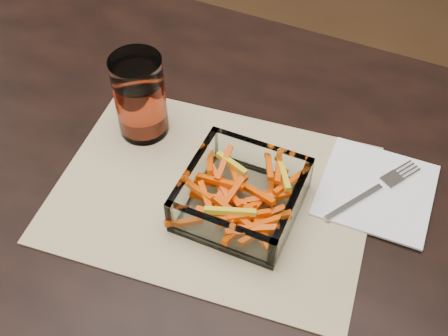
# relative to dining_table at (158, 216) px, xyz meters

# --- Properties ---
(dining_table) EXTENTS (1.60, 0.90, 0.75)m
(dining_table) POSITION_rel_dining_table_xyz_m (0.00, 0.00, 0.00)
(dining_table) COLOR black
(dining_table) RESTS_ON ground
(placemat) EXTENTS (0.48, 0.38, 0.00)m
(placemat) POSITION_rel_dining_table_xyz_m (0.09, 0.02, 0.09)
(placemat) COLOR tan
(placemat) RESTS_ON dining_table
(glass_bowl) EXTENTS (0.16, 0.16, 0.06)m
(glass_bowl) POSITION_rel_dining_table_xyz_m (0.14, 0.01, 0.12)
(glass_bowl) COLOR white
(glass_bowl) RESTS_ON placemat
(tumbler) EXTENTS (0.08, 0.08, 0.14)m
(tumbler) POSITION_rel_dining_table_xyz_m (-0.06, 0.09, 0.15)
(tumbler) COLOR white
(tumbler) RESTS_ON placemat
(napkin) EXTENTS (0.16, 0.16, 0.00)m
(napkin) POSITION_rel_dining_table_xyz_m (0.31, 0.12, 0.09)
(napkin) COLOR white
(napkin) RESTS_ON placemat
(fork) EXTENTS (0.11, 0.16, 0.00)m
(fork) POSITION_rel_dining_table_xyz_m (0.31, 0.12, 0.10)
(fork) COLOR silver
(fork) RESTS_ON napkin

